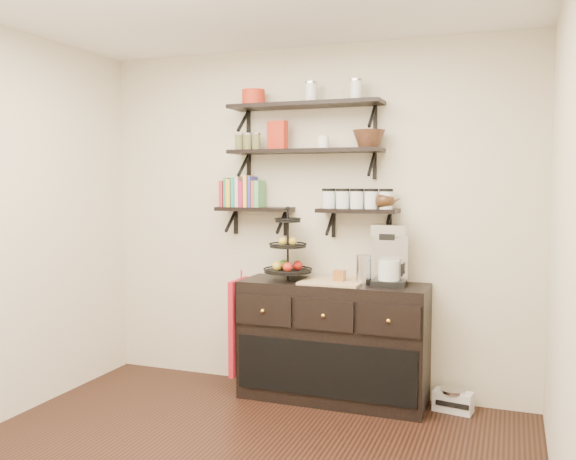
{
  "coord_description": "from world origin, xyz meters",
  "views": [
    {
      "loc": [
        1.51,
        -2.83,
        1.65
      ],
      "look_at": [
        0.04,
        1.15,
        1.31
      ],
      "focal_mm": 38.0,
      "sensor_mm": 36.0,
      "label": 1
    }
  ],
  "objects": [
    {
      "name": "back_wall",
      "position": [
        0.0,
        1.75,
        1.35
      ],
      "size": [
        3.5,
        0.02,
        2.7
      ],
      "primitive_type": "cube",
      "color": "beige",
      "rests_on": "ground"
    },
    {
      "name": "right_wall",
      "position": [
        1.75,
        0.0,
        1.35
      ],
      "size": [
        0.02,
        3.5,
        2.7
      ],
      "primitive_type": "cube",
      "color": "beige",
      "rests_on": "ground"
    },
    {
      "name": "shelf_top",
      "position": [
        0.0,
        1.62,
        2.23
      ],
      "size": [
        1.2,
        0.27,
        0.23
      ],
      "color": "black",
      "rests_on": "back_wall"
    },
    {
      "name": "shelf_mid",
      "position": [
        0.0,
        1.62,
        1.88
      ],
      "size": [
        1.2,
        0.27,
        0.23
      ],
      "color": "black",
      "rests_on": "back_wall"
    },
    {
      "name": "shelf_low_left",
      "position": [
        -0.42,
        1.63,
        1.43
      ],
      "size": [
        0.6,
        0.25,
        0.23
      ],
      "color": "black",
      "rests_on": "back_wall"
    },
    {
      "name": "shelf_low_right",
      "position": [
        0.42,
        1.63,
        1.43
      ],
      "size": [
        0.6,
        0.25,
        0.23
      ],
      "color": "black",
      "rests_on": "back_wall"
    },
    {
      "name": "cookbooks",
      "position": [
        -0.51,
        1.63,
        1.56
      ],
      "size": [
        0.36,
        0.15,
        0.26
      ],
      "color": "#B0263A",
      "rests_on": "shelf_low_left"
    },
    {
      "name": "glass_canisters",
      "position": [
        0.41,
        1.63,
        1.51
      ],
      "size": [
        0.54,
        0.1,
        0.13
      ],
      "color": "silver",
      "rests_on": "shelf_low_right"
    },
    {
      "name": "sideboard",
      "position": [
        0.26,
        1.51,
        0.45
      ],
      "size": [
        1.4,
        0.5,
        0.92
      ],
      "color": "black",
      "rests_on": "floor"
    },
    {
      "name": "fruit_stand",
      "position": [
        -0.1,
        1.52,
        1.09
      ],
      "size": [
        0.37,
        0.37,
        0.54
      ],
      "rotation": [
        0.0,
        0.0,
        -0.12
      ],
      "color": "black",
      "rests_on": "sideboard"
    },
    {
      "name": "candle",
      "position": [
        0.31,
        1.51,
        0.96
      ],
      "size": [
        0.08,
        0.08,
        0.08
      ],
      "primitive_type": "cube",
      "color": "#935522",
      "rests_on": "sideboard"
    },
    {
      "name": "coffee_maker",
      "position": [
        0.68,
        1.55,
        1.11
      ],
      "size": [
        0.25,
        0.24,
        0.45
      ],
      "rotation": [
        0.0,
        0.0,
        0.04
      ],
      "color": "black",
      "rests_on": "sideboard"
    },
    {
      "name": "thermal_carafe",
      "position": [
        0.5,
        1.49,
        1.01
      ],
      "size": [
        0.11,
        0.11,
        0.22
      ],
      "primitive_type": "cylinder",
      "color": "silver",
      "rests_on": "sideboard"
    },
    {
      "name": "apron",
      "position": [
        -0.47,
        1.41,
        0.53
      ],
      "size": [
        0.04,
        0.32,
        0.74
      ],
      "primitive_type": "cube",
      "color": "#AF121E",
      "rests_on": "sideboard"
    },
    {
      "name": "radio",
      "position": [
        1.14,
        1.59,
        0.08
      ],
      "size": [
        0.29,
        0.21,
        0.16
      ],
      "rotation": [
        0.0,
        0.0,
        -0.17
      ],
      "color": "silver",
      "rests_on": "floor"
    },
    {
      "name": "recipe_box",
      "position": [
        -0.22,
        1.61,
        2.01
      ],
      "size": [
        0.17,
        0.1,
        0.22
      ],
      "primitive_type": "cube",
      "rotation": [
        0.0,
        0.0,
        -0.26
      ],
      "color": "#B02814",
      "rests_on": "shelf_mid"
    },
    {
      "name": "walnut_bowl",
      "position": [
        0.5,
        1.61,
        1.96
      ],
      "size": [
        0.24,
        0.24,
        0.13
      ],
      "primitive_type": null,
      "color": "black",
      "rests_on": "shelf_mid"
    },
    {
      "name": "ramekins",
      "position": [
        0.15,
        1.61,
        1.95
      ],
      "size": [
        0.09,
        0.09,
        0.1
      ],
      "primitive_type": "cylinder",
      "color": "white",
      "rests_on": "shelf_mid"
    },
    {
      "name": "teapot",
      "position": [
        0.62,
        1.63,
        1.52
      ],
      "size": [
        0.21,
        0.17,
        0.14
      ],
      "primitive_type": null,
      "rotation": [
        0.0,
        0.0,
        0.15
      ],
      "color": "#3A2311",
      "rests_on": "shelf_low_right"
    },
    {
      "name": "red_pot",
      "position": [
        -0.42,
        1.61,
        2.31
      ],
      "size": [
        0.18,
        0.18,
        0.12
      ],
      "primitive_type": "cylinder",
      "color": "#B02814",
      "rests_on": "shelf_top"
    }
  ]
}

